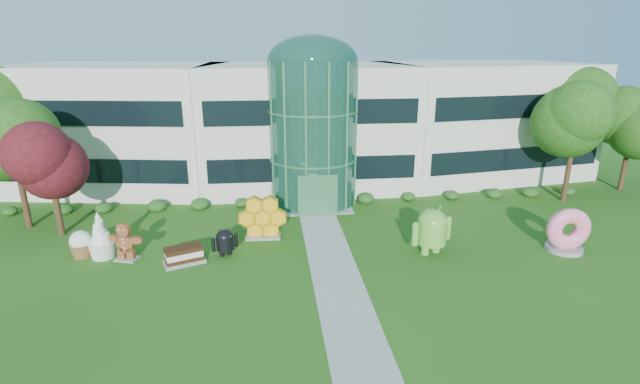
{
  "coord_description": "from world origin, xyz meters",
  "views": [
    {
      "loc": [
        -3.04,
        -19.55,
        10.89
      ],
      "look_at": [
        -0.18,
        6.0,
        2.6
      ],
      "focal_mm": 26.0,
      "sensor_mm": 36.0,
      "label": 1
    }
  ],
  "objects_px": {
    "donut": "(567,229)",
    "gingerbread": "(125,241)",
    "android_green": "(432,228)",
    "android_black": "(225,240)"
  },
  "relations": [
    {
      "from": "donut",
      "to": "gingerbread",
      "type": "bearing_deg",
      "value": -178.38
    },
    {
      "from": "android_green",
      "to": "android_black",
      "type": "relative_size",
      "value": 1.7
    },
    {
      "from": "gingerbread",
      "to": "android_green",
      "type": "bearing_deg",
      "value": 14.57
    },
    {
      "from": "android_green",
      "to": "donut",
      "type": "relative_size",
      "value": 1.17
    },
    {
      "from": "android_green",
      "to": "donut",
      "type": "bearing_deg",
      "value": -21.28
    },
    {
      "from": "donut",
      "to": "gingerbread",
      "type": "relative_size",
      "value": 1.12
    },
    {
      "from": "android_black",
      "to": "donut",
      "type": "bearing_deg",
      "value": -28.63
    },
    {
      "from": "android_green",
      "to": "gingerbread",
      "type": "distance_m",
      "value": 16.21
    },
    {
      "from": "android_black",
      "to": "donut",
      "type": "relative_size",
      "value": 0.69
    },
    {
      "from": "android_green",
      "to": "gingerbread",
      "type": "height_order",
      "value": "android_green"
    }
  ]
}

